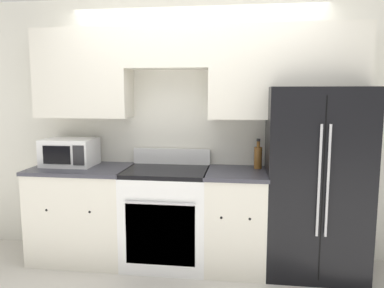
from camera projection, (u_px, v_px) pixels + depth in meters
name	position (u px, v px, depth m)	size (l,w,h in m)	color
ground_plane	(187.00, 279.00, 3.36)	(12.00, 12.00, 0.00)	beige
wall_back	(197.00, 107.00, 3.73)	(8.00, 0.39, 2.60)	silver
lower_cabinets_left	(83.00, 213.00, 3.75)	(0.95, 0.64, 0.93)	silver
lower_cabinets_right	(236.00, 219.00, 3.55)	(0.57, 0.64, 0.93)	silver
oven_range	(167.00, 216.00, 3.63)	(0.79, 0.65, 1.09)	white
refrigerator	(314.00, 181.00, 3.46)	(0.88, 0.77, 1.71)	black
microwave	(70.00, 152.00, 3.76)	(0.50, 0.38, 0.27)	white
bottle	(258.00, 157.00, 3.60)	(0.08, 0.08, 0.29)	brown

